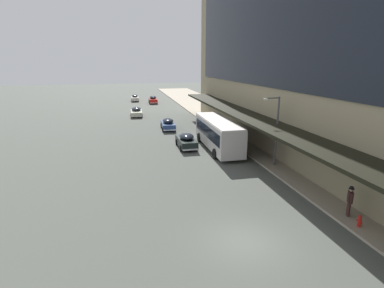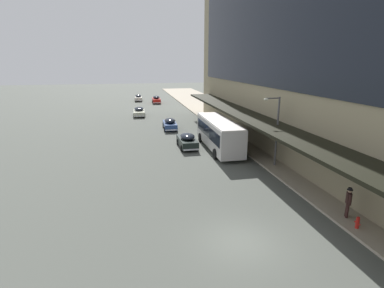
{
  "view_description": "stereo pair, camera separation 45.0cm",
  "coord_description": "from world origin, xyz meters",
  "px_view_note": "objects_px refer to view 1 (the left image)",
  "views": [
    {
      "loc": [
        -5.67,
        -12.58,
        8.97
      ],
      "look_at": [
        0.05,
        12.41,
        1.91
      ],
      "focal_mm": 28.0,
      "sensor_mm": 36.0,
      "label": 1
    },
    {
      "loc": [
        -5.23,
        -12.67,
        8.97
      ],
      "look_at": [
        0.05,
        12.41,
        1.91
      ],
      "focal_mm": 28.0,
      "sensor_mm": 36.0,
      "label": 2
    }
  ],
  "objects_px": {
    "sedan_oncoming_rear": "(153,100)",
    "sedan_trailing_mid": "(168,124)",
    "pedestrian_at_kerb": "(350,200)",
    "street_lamp": "(275,125)",
    "sedan_trailing_near": "(135,98)",
    "sedan_oncoming_front": "(186,141)",
    "transit_bus_kerbside_front": "(218,132)",
    "fire_hydrant": "(359,221)",
    "sedan_second_near": "(136,112)"
  },
  "relations": [
    {
      "from": "sedan_oncoming_rear",
      "to": "sedan_trailing_mid",
      "type": "bearing_deg",
      "value": -91.47
    },
    {
      "from": "pedestrian_at_kerb",
      "to": "street_lamp",
      "type": "height_order",
      "value": "street_lamp"
    },
    {
      "from": "sedan_trailing_near",
      "to": "pedestrian_at_kerb",
      "type": "xyz_separation_m",
      "value": [
        9.91,
        -58.59,
        0.45
      ]
    },
    {
      "from": "sedan_oncoming_front",
      "to": "street_lamp",
      "type": "bearing_deg",
      "value": -50.6
    },
    {
      "from": "sedan_oncoming_front",
      "to": "sedan_oncoming_rear",
      "type": "bearing_deg",
      "value": 89.83
    },
    {
      "from": "transit_bus_kerbside_front",
      "to": "sedan_oncoming_front",
      "type": "distance_m",
      "value": 3.54
    },
    {
      "from": "sedan_trailing_mid",
      "to": "fire_hydrant",
      "type": "xyz_separation_m",
      "value": [
        6.56,
        -27.52,
        -0.28
      ]
    },
    {
      "from": "sedan_oncoming_rear",
      "to": "pedestrian_at_kerb",
      "type": "distance_m",
      "value": 54.14
    },
    {
      "from": "sedan_oncoming_front",
      "to": "fire_hydrant",
      "type": "height_order",
      "value": "sedan_oncoming_front"
    },
    {
      "from": "sedan_second_near",
      "to": "street_lamp",
      "type": "relative_size",
      "value": 0.81
    },
    {
      "from": "sedan_trailing_near",
      "to": "fire_hydrant",
      "type": "xyz_separation_m",
      "value": [
        9.64,
        -59.78,
        -0.24
      ]
    },
    {
      "from": "transit_bus_kerbside_front",
      "to": "pedestrian_at_kerb",
      "type": "bearing_deg",
      "value": -78.76
    },
    {
      "from": "sedan_trailing_near",
      "to": "street_lamp",
      "type": "xyz_separation_m",
      "value": [
        9.89,
        -49.21,
        2.97
      ]
    },
    {
      "from": "sedan_second_near",
      "to": "fire_hydrant",
      "type": "xyz_separation_m",
      "value": [
        10.27,
        -39.16,
        -0.25
      ]
    },
    {
      "from": "sedan_oncoming_front",
      "to": "street_lamp",
      "type": "height_order",
      "value": "street_lamp"
    },
    {
      "from": "sedan_oncoming_front",
      "to": "transit_bus_kerbside_front",
      "type": "bearing_deg",
      "value": -22.76
    },
    {
      "from": "transit_bus_kerbside_front",
      "to": "fire_hydrant",
      "type": "distance_m",
      "value": 17.11
    },
    {
      "from": "transit_bus_kerbside_front",
      "to": "sedan_oncoming_front",
      "type": "height_order",
      "value": "transit_bus_kerbside_front"
    },
    {
      "from": "sedan_oncoming_rear",
      "to": "fire_hydrant",
      "type": "relative_size",
      "value": 6.81
    },
    {
      "from": "pedestrian_at_kerb",
      "to": "street_lamp",
      "type": "xyz_separation_m",
      "value": [
        -0.02,
        9.38,
        2.52
      ]
    },
    {
      "from": "transit_bus_kerbside_front",
      "to": "sedan_trailing_mid",
      "type": "xyz_separation_m",
      "value": [
        -3.71,
        10.7,
        -1.04
      ]
    },
    {
      "from": "transit_bus_kerbside_front",
      "to": "street_lamp",
      "type": "xyz_separation_m",
      "value": [
        3.09,
        -6.26,
        1.89
      ]
    },
    {
      "from": "street_lamp",
      "to": "pedestrian_at_kerb",
      "type": "bearing_deg",
      "value": -89.9
    },
    {
      "from": "sedan_trailing_near",
      "to": "pedestrian_at_kerb",
      "type": "relative_size",
      "value": 2.47
    },
    {
      "from": "sedan_oncoming_front",
      "to": "sedan_trailing_mid",
      "type": "bearing_deg",
      "value": 93.61
    },
    {
      "from": "sedan_oncoming_rear",
      "to": "street_lamp",
      "type": "bearing_deg",
      "value": -82.18
    },
    {
      "from": "street_lamp",
      "to": "fire_hydrant",
      "type": "xyz_separation_m",
      "value": [
        -0.25,
        -10.56,
        -3.21
      ]
    },
    {
      "from": "street_lamp",
      "to": "transit_bus_kerbside_front",
      "type": "bearing_deg",
      "value": 116.3
    },
    {
      "from": "transit_bus_kerbside_front",
      "to": "sedan_oncoming_rear",
      "type": "xyz_separation_m",
      "value": [
        -3.01,
        38.16,
        -1.0
      ]
    },
    {
      "from": "sedan_trailing_near",
      "to": "pedestrian_at_kerb",
      "type": "bearing_deg",
      "value": -80.4
    },
    {
      "from": "sedan_trailing_mid",
      "to": "pedestrian_at_kerb",
      "type": "bearing_deg",
      "value": -75.48
    },
    {
      "from": "sedan_trailing_near",
      "to": "fire_hydrant",
      "type": "bearing_deg",
      "value": -80.84
    },
    {
      "from": "sedan_trailing_near",
      "to": "fire_hydrant",
      "type": "distance_m",
      "value": 60.55
    },
    {
      "from": "sedan_oncoming_front",
      "to": "pedestrian_at_kerb",
      "type": "relative_size",
      "value": 2.38
    },
    {
      "from": "sedan_trailing_mid",
      "to": "fire_hydrant",
      "type": "bearing_deg",
      "value": -76.6
    },
    {
      "from": "sedan_trailing_near",
      "to": "sedan_oncoming_front",
      "type": "xyz_separation_m",
      "value": [
        3.68,
        -41.65,
        0.06
      ]
    },
    {
      "from": "transit_bus_kerbside_front",
      "to": "street_lamp",
      "type": "height_order",
      "value": "street_lamp"
    },
    {
      "from": "pedestrian_at_kerb",
      "to": "fire_hydrant",
      "type": "bearing_deg",
      "value": -102.64
    },
    {
      "from": "fire_hydrant",
      "to": "pedestrian_at_kerb",
      "type": "bearing_deg",
      "value": 77.36
    },
    {
      "from": "sedan_second_near",
      "to": "street_lamp",
      "type": "bearing_deg",
      "value": -69.8
    },
    {
      "from": "sedan_oncoming_rear",
      "to": "fire_hydrant",
      "type": "distance_m",
      "value": 55.29
    },
    {
      "from": "sedan_oncoming_rear",
      "to": "sedan_trailing_mid",
      "type": "height_order",
      "value": "sedan_oncoming_rear"
    },
    {
      "from": "sedan_trailing_mid",
      "to": "sedan_trailing_near",
      "type": "distance_m",
      "value": 32.4
    },
    {
      "from": "sedan_oncoming_front",
      "to": "pedestrian_at_kerb",
      "type": "distance_m",
      "value": 18.06
    },
    {
      "from": "sedan_trailing_mid",
      "to": "pedestrian_at_kerb",
      "type": "height_order",
      "value": "pedestrian_at_kerb"
    },
    {
      "from": "sedan_oncoming_front",
      "to": "sedan_trailing_near",
      "type": "bearing_deg",
      "value": 95.04
    },
    {
      "from": "sedan_oncoming_rear",
      "to": "sedan_oncoming_front",
      "type": "xyz_separation_m",
      "value": [
        -0.11,
        -36.85,
        -0.02
      ]
    },
    {
      "from": "transit_bus_kerbside_front",
      "to": "sedan_oncoming_rear",
      "type": "height_order",
      "value": "transit_bus_kerbside_front"
    },
    {
      "from": "transit_bus_kerbside_front",
      "to": "sedan_trailing_mid",
      "type": "height_order",
      "value": "transit_bus_kerbside_front"
    },
    {
      "from": "transit_bus_kerbside_front",
      "to": "pedestrian_at_kerb",
      "type": "height_order",
      "value": "transit_bus_kerbside_front"
    }
  ]
}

